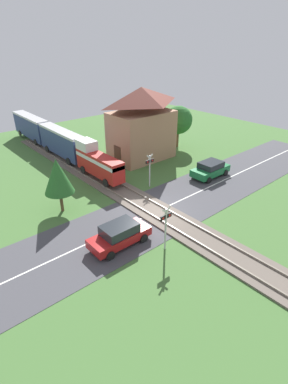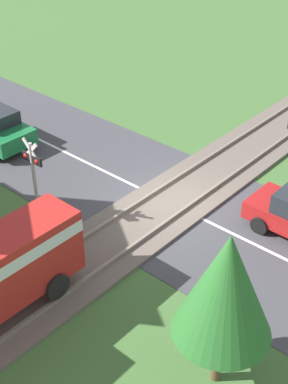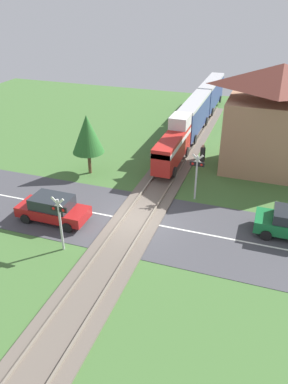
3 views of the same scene
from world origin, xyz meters
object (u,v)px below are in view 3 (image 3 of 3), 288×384
object	(u,v)px
pedestrian_by_station	(202,155)
crossing_signal_west_approach	(60,217)
train	(197,112)
station_building	(274,122)
crossing_signal_east_approach	(197,171)
car_near_crossing	(53,208)

from	to	relation	value
pedestrian_by_station	crossing_signal_west_approach	bearing A→B (deg)	-109.89
train	station_building	distance (m)	9.56
train	crossing_signal_east_approach	size ratio (longest dim) A/B	7.34
crossing_signal_west_approach	pedestrian_by_station	bearing A→B (deg)	70.11
car_near_crossing	train	bearing A→B (deg)	75.55
pedestrian_by_station	car_near_crossing	bearing A→B (deg)	-121.70
crossing_signal_east_approach	station_building	world-z (taller)	station_building
car_near_crossing	station_building	distance (m)	16.00
crossing_signal_west_approach	pedestrian_by_station	size ratio (longest dim) A/B	1.98
crossing_signal_east_approach	train	bearing A→B (deg)	101.94
train	car_near_crossing	bearing A→B (deg)	-104.45
station_building	pedestrian_by_station	bearing A→B (deg)	-174.75
station_building	train	bearing A→B (deg)	135.59
crossing_signal_west_approach	crossing_signal_east_approach	bearing A→B (deg)	54.39
car_near_crossing	pedestrian_by_station	size ratio (longest dim) A/B	2.65
car_near_crossing	pedestrian_by_station	distance (m)	12.44
car_near_crossing	station_building	world-z (taller)	station_building
train	pedestrian_by_station	world-z (taller)	train
train	car_near_crossing	world-z (taller)	train
train	car_near_crossing	distance (m)	18.19
crossing_signal_east_approach	pedestrian_by_station	world-z (taller)	crossing_signal_east_approach
car_near_crossing	station_building	xyz separation A→B (m)	(11.24, 11.01, 2.91)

